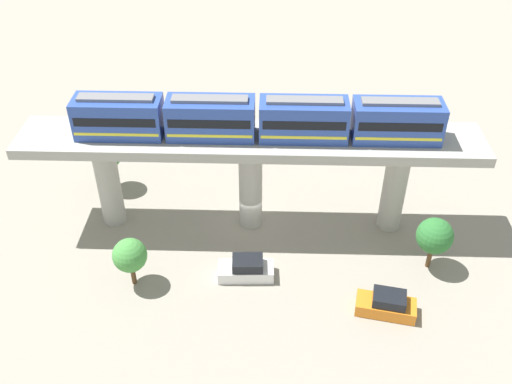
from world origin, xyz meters
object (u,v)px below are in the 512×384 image
Objects in this scene: parked_car_white at (246,269)px; tree_near_viaduct at (130,256)px; tree_mid_lot at (435,236)px; tree_far_corner at (106,154)px; parked_car_orange at (387,305)px; train at (257,119)px.

parked_car_white is 8.71m from tree_near_viaduct.
tree_far_corner is at bearing -109.48° from tree_mid_lot.
parked_car_white and parked_car_orange have the same top height.
parked_car_white is at bearing 49.37° from tree_far_corner.
tree_mid_lot is at bearing 70.27° from train.
tree_near_viaduct is 0.91× the size of tree_mid_lot.
tree_far_corner reaches higher than tree_near_viaduct.
tree_far_corner is (-12.02, -4.51, 0.84)m from tree_near_viaduct.
train is at bearing -109.73° from tree_mid_lot.
tree_mid_lot is (-4.78, 3.98, 2.36)m from parked_car_orange.
parked_car_white is 0.96× the size of parked_car_orange.
tree_far_corner reaches higher than parked_car_orange.
train is 5.40× the size of tree_far_corner.
tree_near_viaduct is 22.64m from tree_mid_lot.
tree_mid_lot is (4.83, 13.46, -7.05)m from train.
tree_far_corner is at bearing -159.46° from tree_near_viaduct.
train is 6.15× the size of parked_car_orange.
train is at bearing 70.77° from tree_far_corner.
parked_car_orange is 27.27m from tree_far_corner.
tree_mid_lot is at bearing 93.90° from parked_car_white.
tree_near_viaduct is at bearing -51.07° from train.
parked_car_orange is at bearing -39.83° from tree_mid_lot.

